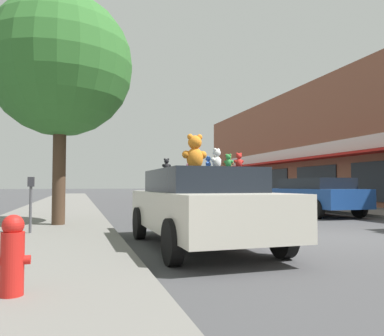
# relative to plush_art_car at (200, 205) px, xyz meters

# --- Properties ---
(ground_plane) EXTENTS (260.00, 260.00, 0.00)m
(ground_plane) POSITION_rel_plush_art_car_xyz_m (3.38, 0.35, -0.83)
(ground_plane) COLOR #424244
(sidewalk_near) EXTENTS (3.57, 90.00, 0.12)m
(sidewalk_near) POSITION_rel_plush_art_car_xyz_m (-3.19, 0.35, -0.76)
(sidewalk_near) COLOR slate
(sidewalk_near) RESTS_ON ground_plane
(plush_art_car) EXTENTS (2.14, 4.75, 1.52)m
(plush_art_car) POSITION_rel_plush_art_car_xyz_m (0.00, 0.00, 0.00)
(plush_art_car) COLOR beige
(plush_art_car) RESTS_ON ground_plane
(teddy_bear_giant) EXTENTS (0.51, 0.31, 0.70)m
(teddy_bear_giant) POSITION_rel_plush_art_car_xyz_m (-0.10, 0.04, 1.03)
(teddy_bear_giant) COLOR orange
(teddy_bear_giant) RESTS_ON plush_art_car
(teddy_bear_white) EXTENTS (0.28, 0.24, 0.38)m
(teddy_bear_white) POSITION_rel_plush_art_car_xyz_m (0.18, -0.44, 0.87)
(teddy_bear_white) COLOR white
(teddy_bear_white) RESTS_ON plush_art_car
(teddy_bear_pink) EXTENTS (0.24, 0.15, 0.32)m
(teddy_bear_pink) POSITION_rel_plush_art_car_xyz_m (0.07, 0.84, 0.84)
(teddy_bear_pink) COLOR pink
(teddy_bear_pink) RESTS_ON plush_art_car
(teddy_bear_red) EXTENTS (0.20, 0.12, 0.26)m
(teddy_bear_red) POSITION_rel_plush_art_car_xyz_m (0.42, -0.91, 0.82)
(teddy_bear_red) COLOR red
(teddy_bear_red) RESTS_ON plush_art_car
(teddy_bear_blue) EXTENTS (0.15, 0.17, 0.24)m
(teddy_bear_blue) POSITION_rel_plush_art_car_xyz_m (0.03, -0.39, 0.81)
(teddy_bear_blue) COLOR blue
(teddy_bear_blue) RESTS_ON plush_art_car
(teddy_bear_black) EXTENTS (0.20, 0.13, 0.27)m
(teddy_bear_black) POSITION_rel_plush_art_car_xyz_m (-0.49, 0.82, 0.82)
(teddy_bear_black) COLOR black
(teddy_bear_black) RESTS_ON plush_art_car
(teddy_bear_green) EXTENTS (0.16, 0.16, 0.24)m
(teddy_bear_green) POSITION_rel_plush_art_car_xyz_m (0.22, -0.93, 0.81)
(teddy_bear_green) COLOR green
(teddy_bear_green) RESTS_ON plush_art_car
(teddy_bear_brown) EXTENTS (0.25, 0.17, 0.33)m
(teddy_bear_brown) POSITION_rel_plush_art_car_xyz_m (0.63, 0.09, 0.85)
(teddy_bear_brown) COLOR olive
(teddy_bear_brown) RESTS_ON plush_art_car
(parked_car_far_center) EXTENTS (2.05, 4.37, 1.49)m
(parked_car_far_center) POSITION_rel_plush_art_car_xyz_m (6.84, 5.96, 0.00)
(parked_car_far_center) COLOR #1E4793
(parked_car_far_center) RESTS_ON ground_plane
(street_tree) EXTENTS (3.99, 3.99, 6.45)m
(street_tree) POSITION_rel_plush_art_car_xyz_m (-2.81, 4.01, 3.74)
(street_tree) COLOR #473323
(street_tree) RESTS_ON sidewalk_near
(fire_hydrant) EXTENTS (0.33, 0.22, 0.79)m
(fire_hydrant) POSITION_rel_plush_art_car_xyz_m (-2.90, -2.92, -0.31)
(fire_hydrant) COLOR red
(fire_hydrant) RESTS_ON sidewalk_near
(parking_meter) EXTENTS (0.14, 0.10, 1.27)m
(parking_meter) POSITION_rel_plush_art_car_xyz_m (-3.33, 2.26, 0.11)
(parking_meter) COLOR #4C4C51
(parking_meter) RESTS_ON sidewalk_near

